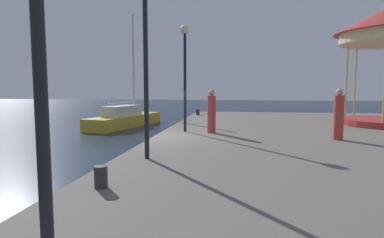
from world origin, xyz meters
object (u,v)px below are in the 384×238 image
at_px(lamp_post_far_end, 185,59).
at_px(bollard_south, 198,112).
at_px(person_far_corner, 212,113).
at_px(lamp_post_mid_promenade, 145,34).
at_px(sailboat_yellow, 125,118).
at_px(bollard_center, 101,177).
at_px(person_by_the_water, 339,116).

height_order(lamp_post_far_end, bollard_south, lamp_post_far_end).
bearing_deg(person_far_corner, lamp_post_mid_promenade, -104.00).
height_order(sailboat_yellow, bollard_south, sailboat_yellow).
height_order(lamp_post_mid_promenade, person_far_corner, lamp_post_mid_promenade).
distance_m(lamp_post_mid_promenade, bollard_south, 13.75).
relative_size(bollard_south, bollard_center, 1.00).
distance_m(person_far_corner, person_by_the_water, 4.70).
bearing_deg(lamp_post_far_end, person_far_corner, -7.37).
bearing_deg(sailboat_yellow, lamp_post_far_end, -54.20).
bearing_deg(bollard_south, bollard_center, -89.06).
distance_m(sailboat_yellow, lamp_post_far_end, 9.87).
height_order(lamp_post_mid_promenade, lamp_post_far_end, lamp_post_mid_promenade).
xyz_separation_m(lamp_post_far_end, bollard_south, (-0.53, 8.30, -2.78)).
distance_m(bollard_center, person_far_corner, 7.58).
distance_m(sailboat_yellow, bollard_center, 16.02).
xyz_separation_m(lamp_post_mid_promenade, person_far_corner, (1.24, 4.98, -2.34)).
bearing_deg(person_by_the_water, bollard_south, 122.98).
bearing_deg(person_far_corner, bollard_center, -100.55).
bearing_deg(lamp_post_far_end, bollard_center, -92.01).
bearing_deg(person_by_the_water, bollard_center, -133.31).
bearing_deg(lamp_post_mid_promenade, person_far_corner, 76.00).
distance_m(sailboat_yellow, person_by_the_water, 14.26).
distance_m(bollard_south, person_far_corner, 8.62).
bearing_deg(lamp_post_mid_promenade, bollard_south, 91.71).
relative_size(lamp_post_mid_promenade, bollard_center, 11.66).
height_order(bollard_south, person_by_the_water, person_by_the_water).
bearing_deg(sailboat_yellow, bollard_center, -71.07).
relative_size(sailboat_yellow, bollard_south, 19.28).
bearing_deg(lamp_post_mid_promenade, lamp_post_far_end, 88.61).
xyz_separation_m(bollard_south, bollard_center, (0.26, -15.87, 0.00)).
bearing_deg(lamp_post_far_end, lamp_post_mid_promenade, -91.39).
relative_size(lamp_post_far_end, person_by_the_water, 2.43).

